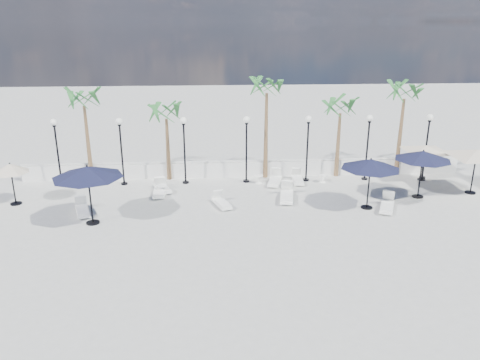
{
  "coord_description": "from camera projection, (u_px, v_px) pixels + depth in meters",
  "views": [
    {
      "loc": [
        -2.02,
        -19.1,
        8.83
      ],
      "look_at": [
        -0.63,
        2.44,
        1.5
      ],
      "focal_mm": 35.0,
      "sensor_mm": 36.0,
      "label": 1
    }
  ],
  "objects": [
    {
      "name": "palm_4",
      "position": [
        404.0,
        97.0,
        26.95
      ],
      "size": [
        2.6,
        2.6,
        5.7
      ],
      "color": "brown",
      "rests_on": "ground"
    },
    {
      "name": "side_table_0",
      "position": [
        162.0,
        189.0,
        25.08
      ],
      "size": [
        0.53,
        0.53,
        0.51
      ],
      "color": "white",
      "rests_on": "ground"
    },
    {
      "name": "palm_2",
      "position": [
        267.0,
        91.0,
        26.34
      ],
      "size": [
        2.6,
        2.6,
        6.1
      ],
      "color": "brown",
      "rests_on": "ground"
    },
    {
      "name": "side_table_1",
      "position": [
        259.0,
        179.0,
        26.8
      ],
      "size": [
        0.5,
        0.5,
        0.48
      ],
      "color": "white",
      "rests_on": "ground"
    },
    {
      "name": "side_table_2",
      "position": [
        323.0,
        178.0,
        26.99
      ],
      "size": [
        0.45,
        0.45,
        0.44
      ],
      "color": "white",
      "rests_on": "ground"
    },
    {
      "name": "lamppost_6",
      "position": [
        427.0,
        137.0,
        26.99
      ],
      "size": [
        0.36,
        0.36,
        3.84
      ],
      "color": "black",
      "rests_on": "ground"
    },
    {
      "name": "palm_3",
      "position": [
        340.0,
        111.0,
        26.98
      ],
      "size": [
        2.6,
        2.6,
        4.9
      ],
      "color": "brown",
      "rests_on": "ground"
    },
    {
      "name": "lamppost_4",
      "position": [
        308.0,
        139.0,
        26.57
      ],
      "size": [
        0.36,
        0.36,
        3.84
      ],
      "color": "black",
      "rests_on": "ground"
    },
    {
      "name": "parasol_navy_left",
      "position": [
        87.0,
        172.0,
        20.78
      ],
      "size": [
        3.18,
        3.18,
        2.81
      ],
      "color": "black",
      "rests_on": "ground"
    },
    {
      "name": "lounger_2",
      "position": [
        160.0,
        190.0,
        25.08
      ],
      "size": [
        0.67,
        1.93,
        0.72
      ],
      "rotation": [
        0.0,
        0.0,
        0.02
      ],
      "color": "white",
      "rests_on": "ground"
    },
    {
      "name": "lamppost_5",
      "position": [
        368.0,
        138.0,
        26.78
      ],
      "size": [
        0.36,
        0.36,
        3.84
      ],
      "color": "black",
      "rests_on": "ground"
    },
    {
      "name": "palm_1",
      "position": [
        166.0,
        116.0,
        26.43
      ],
      "size": [
        2.6,
        2.6,
        4.7
      ],
      "color": "brown",
      "rests_on": "ground"
    },
    {
      "name": "lounger_3",
      "position": [
        275.0,
        180.0,
        26.76
      ],
      "size": [
        1.06,
        1.98,
        0.71
      ],
      "rotation": [
        0.0,
        0.0,
        -0.25
      ],
      "color": "white",
      "rests_on": "ground"
    },
    {
      "name": "lounger_0",
      "position": [
        82.0,
        209.0,
        22.58
      ],
      "size": [
        1.12,
        1.86,
        0.66
      ],
      "rotation": [
        0.0,
        0.0,
        0.34
      ],
      "color": "white",
      "rests_on": "ground"
    },
    {
      "name": "lamppost_1",
      "position": [
        121.0,
        142.0,
        25.93
      ],
      "size": [
        0.36,
        0.36,
        3.84
      ],
      "color": "black",
      "rests_on": "ground"
    },
    {
      "name": "lounger_6",
      "position": [
        298.0,
        179.0,
        27.0
      ],
      "size": [
        0.66,
        1.75,
        0.64
      ],
      "rotation": [
        0.0,
        0.0,
        -0.06
      ],
      "color": "white",
      "rests_on": "ground"
    },
    {
      "name": "lounger_1",
      "position": [
        162.0,
        187.0,
        25.64
      ],
      "size": [
        1.14,
        1.72,
        0.62
      ],
      "rotation": [
        0.0,
        0.0,
        0.42
      ],
      "color": "white",
      "rests_on": "ground"
    },
    {
      "name": "balustrade",
      "position": [
        245.0,
        169.0,
        27.95
      ],
      "size": [
        26.0,
        0.3,
        1.01
      ],
      "color": "silver",
      "rests_on": "ground"
    },
    {
      "name": "lamppost_0",
      "position": [
        56.0,
        143.0,
        25.71
      ],
      "size": [
        0.36,
        0.36,
        3.84
      ],
      "color": "black",
      "rests_on": "ground"
    },
    {
      "name": "lamppost_3",
      "position": [
        246.0,
        140.0,
        26.35
      ],
      "size": [
        0.36,
        0.36,
        3.84
      ],
      "color": "black",
      "rests_on": "ground"
    },
    {
      "name": "lounger_7",
      "position": [
        387.0,
        205.0,
        23.06
      ],
      "size": [
        1.31,
        1.96,
        0.7
      ],
      "rotation": [
        0.0,
        0.0,
        -0.42
      ],
      "color": "white",
      "rests_on": "ground"
    },
    {
      "name": "lamppost_2",
      "position": [
        184.0,
        141.0,
        26.14
      ],
      "size": [
        0.36,
        0.36,
        3.84
      ],
      "color": "black",
      "rests_on": "ground"
    },
    {
      "name": "ground",
      "position": [
        257.0,
        229.0,
        21.01
      ],
      "size": [
        100.0,
        100.0,
        0.0
      ],
      "primitive_type": "plane",
      "color": "#A5A6A1",
      "rests_on": "ground"
    },
    {
      "name": "parasol_cream_small",
      "position": [
        10.0,
        169.0,
        23.24
      ],
      "size": [
        1.8,
        1.8,
        2.21
      ],
      "color": "black",
      "rests_on": "ground"
    },
    {
      "name": "parasol_cream_sq_a",
      "position": [
        426.0,
        146.0,
        26.83
      ],
      "size": [
        4.55,
        4.55,
        2.24
      ],
      "color": "black",
      "rests_on": "ground"
    },
    {
      "name": "parasol_navy_mid",
      "position": [
        371.0,
        164.0,
        22.62
      ],
      "size": [
        2.9,
        2.9,
        2.6
      ],
      "color": "black",
      "rests_on": "ground"
    },
    {
      "name": "lounger_5",
      "position": [
        222.0,
        202.0,
        23.52
      ],
      "size": [
        1.06,
        1.73,
        0.62
      ],
      "rotation": [
        0.0,
        0.0,
        0.35
      ],
      "color": "white",
      "rests_on": "ground"
    },
    {
      "name": "palm_0",
      "position": [
        84.0,
        103.0,
        25.9
      ],
      "size": [
        2.6,
        2.6,
        5.5
      ],
      "color": "brown",
      "rests_on": "ground"
    },
    {
      "name": "parasol_navy_right",
      "position": [
        423.0,
        156.0,
        24.06
      ],
      "size": [
        2.9,
        2.9,
        2.6
      ],
      "color": "black",
      "rests_on": "ground"
    },
    {
      "name": "parasol_cream_sq_b",
      "position": [
        477.0,
        150.0,
        24.6
      ],
      "size": [
        5.24,
        5.24,
        2.63
      ],
      "color": "black",
      "rests_on": "ground"
    },
    {
      "name": "lounger_4",
      "position": [
        287.0,
        195.0,
        24.36
      ],
      "size": [
        0.99,
        2.11,
        0.76
      ],
      "rotation": [
        0.0,
        0.0,
        -0.17
      ],
      "color": "white",
      "rests_on": "ground"
    }
  ]
}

